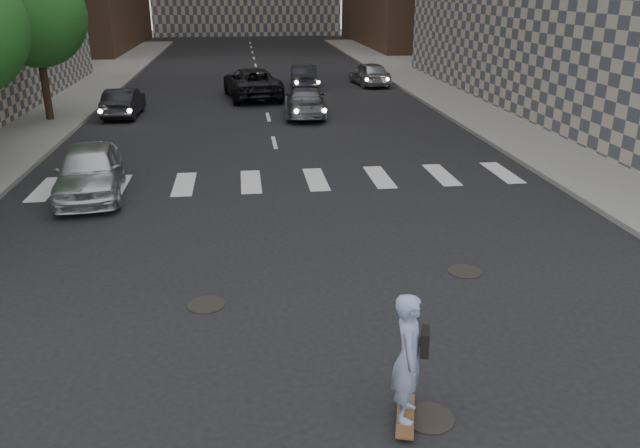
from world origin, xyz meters
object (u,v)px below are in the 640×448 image
at_px(traffic_car_a, 124,102).
at_px(traffic_car_d, 370,74).
at_px(silver_sedan, 90,171).
at_px(traffic_car_b, 305,102).
at_px(skateboarder, 409,357).
at_px(traffic_car_e, 303,77).
at_px(tree_c, 36,10).
at_px(traffic_car_c, 252,83).

bearing_deg(traffic_car_a, traffic_car_d, -147.03).
distance_m(silver_sedan, traffic_car_b, 12.98).
xyz_separation_m(skateboarder, traffic_car_d, (5.63, 30.51, -0.32)).
bearing_deg(traffic_car_b, skateboarder, 92.19).
distance_m(traffic_car_d, traffic_car_e, 4.09).
xyz_separation_m(traffic_car_b, traffic_car_e, (0.76, 8.31, 0.02)).
distance_m(tree_c, traffic_car_c, 10.97).
bearing_deg(traffic_car_c, traffic_car_e, -142.13).
relative_size(traffic_car_c, traffic_car_e, 1.39).
bearing_deg(traffic_car_c, silver_sedan, 65.87).
bearing_deg(skateboarder, tree_c, 131.57).
relative_size(tree_c, traffic_car_b, 1.46).
height_order(tree_c, traffic_car_d, tree_c).
bearing_deg(traffic_car_a, traffic_car_e, -139.34).
relative_size(traffic_car_b, traffic_car_e, 1.11).
bearing_deg(silver_sedan, skateboarder, -66.18).
height_order(traffic_car_b, traffic_car_c, traffic_car_c).
distance_m(tree_c, traffic_car_b, 11.85).
bearing_deg(traffic_car_c, traffic_car_b, 106.31).
distance_m(tree_c, traffic_car_e, 15.00).
bearing_deg(traffic_car_a, skateboarder, 109.48).
xyz_separation_m(traffic_car_b, traffic_car_d, (4.79, 8.97, 0.04)).
height_order(traffic_car_b, traffic_car_d, traffic_car_d).
distance_m(tree_c, traffic_car_a, 5.05).
height_order(tree_c, skateboarder, tree_c).
bearing_deg(traffic_car_b, traffic_car_a, -2.35).
relative_size(silver_sedan, traffic_car_b, 0.95).
relative_size(tree_c, traffic_car_a, 1.71).
distance_m(skateboarder, traffic_car_a, 23.69).
distance_m(skateboarder, traffic_car_c, 26.85).
xyz_separation_m(tree_c, traffic_car_d, (15.95, 8.86, -3.95)).
xyz_separation_m(traffic_car_a, traffic_car_b, (8.21, -0.97, 0.02)).
bearing_deg(traffic_car_a, silver_sedan, 96.22).
height_order(traffic_car_d, traffic_car_e, traffic_car_d).
height_order(skateboarder, silver_sedan, skateboarder).
bearing_deg(traffic_car_c, tree_c, 23.09).
distance_m(traffic_car_a, traffic_car_c, 7.32).
relative_size(traffic_car_b, traffic_car_c, 0.80).
bearing_deg(traffic_car_e, silver_sedan, 70.82).
xyz_separation_m(traffic_car_b, traffic_car_c, (-2.28, 5.27, 0.13)).
height_order(skateboarder, traffic_car_c, skateboarder).
bearing_deg(tree_c, traffic_car_d, 29.05).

